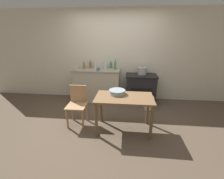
{
  "coord_description": "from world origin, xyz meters",
  "views": [
    {
      "loc": [
        0.34,
        -2.81,
        1.84
      ],
      "look_at": [
        0.0,
        0.56,
        0.61
      ],
      "focal_mm": 24.0,
      "sensor_mm": 36.0,
      "label": 1
    }
  ],
  "objects_px": {
    "bottle_center": "(105,65)",
    "bottle_center_right": "(111,65)",
    "chair": "(77,104)",
    "bottle_mid_left": "(115,65)",
    "bottle_far_left": "(90,65)",
    "bottle_left": "(95,65)",
    "mixing_bowl_large": "(117,92)",
    "flour_sack": "(149,103)",
    "stock_pot": "(142,71)",
    "bottle_center_left": "(84,66)",
    "stove": "(141,88)",
    "cup_right": "(98,69)",
    "cup_mid_right": "(76,69)",
    "work_table": "(124,102)"
  },
  "relations": [
    {
      "from": "chair",
      "to": "bottle_mid_left",
      "type": "distance_m",
      "value": 1.62
    },
    {
      "from": "chair",
      "to": "bottle_center_right",
      "type": "bearing_deg",
      "value": 68.8
    },
    {
      "from": "stock_pot",
      "to": "bottle_left",
      "type": "relative_size",
      "value": 1.16
    },
    {
      "from": "bottle_center_left",
      "to": "bottle_center",
      "type": "relative_size",
      "value": 0.77
    },
    {
      "from": "bottle_center_right",
      "to": "bottle_far_left",
      "type": "bearing_deg",
      "value": 179.24
    },
    {
      "from": "stock_pot",
      "to": "cup_right",
      "type": "bearing_deg",
      "value": -168.47
    },
    {
      "from": "bottle_mid_left",
      "to": "bottle_center_right",
      "type": "relative_size",
      "value": 1.27
    },
    {
      "from": "stove",
      "to": "chair",
      "type": "height_order",
      "value": "chair"
    },
    {
      "from": "flour_sack",
      "to": "bottle_center",
      "type": "height_order",
      "value": "bottle_center"
    },
    {
      "from": "chair",
      "to": "mixing_bowl_large",
      "type": "distance_m",
      "value": 0.91
    },
    {
      "from": "bottle_center_left",
      "to": "cup_right",
      "type": "distance_m",
      "value": 0.5
    },
    {
      "from": "bottle_center",
      "to": "bottle_center_right",
      "type": "relative_size",
      "value": 1.32
    },
    {
      "from": "bottle_far_left",
      "to": "bottle_mid_left",
      "type": "bearing_deg",
      "value": -11.15
    },
    {
      "from": "bottle_left",
      "to": "bottle_center_left",
      "type": "xyz_separation_m",
      "value": [
        -0.3,
        -0.11,
        -0.0
      ]
    },
    {
      "from": "bottle_far_left",
      "to": "bottle_center_left",
      "type": "bearing_deg",
      "value": -131.19
    },
    {
      "from": "bottle_far_left",
      "to": "bottle_left",
      "type": "distance_m",
      "value": 0.16
    },
    {
      "from": "bottle_far_left",
      "to": "bottle_center_right",
      "type": "relative_size",
      "value": 1.01
    },
    {
      "from": "bottle_far_left",
      "to": "cup_right",
      "type": "distance_m",
      "value": 0.5
    },
    {
      "from": "mixing_bowl_large",
      "to": "bottle_center_right",
      "type": "distance_m",
      "value": 1.55
    },
    {
      "from": "bottle_center",
      "to": "mixing_bowl_large",
      "type": "bearing_deg",
      "value": -72.68
    },
    {
      "from": "stove",
      "to": "chair",
      "type": "bearing_deg",
      "value": -138.26
    },
    {
      "from": "stove",
      "to": "mixing_bowl_large",
      "type": "xyz_separation_m",
      "value": [
        -0.59,
        -1.31,
        0.37
      ]
    },
    {
      "from": "stove",
      "to": "stock_pot",
      "type": "height_order",
      "value": "stock_pot"
    },
    {
      "from": "chair",
      "to": "stock_pot",
      "type": "height_order",
      "value": "stock_pot"
    },
    {
      "from": "work_table",
      "to": "bottle_center",
      "type": "xyz_separation_m",
      "value": [
        -0.6,
        1.59,
        0.43
      ]
    },
    {
      "from": "work_table",
      "to": "chair",
      "type": "xyz_separation_m",
      "value": [
        -1.0,
        0.16,
        -0.15
      ]
    },
    {
      "from": "stock_pot",
      "to": "bottle_center_left",
      "type": "height_order",
      "value": "bottle_center_left"
    },
    {
      "from": "mixing_bowl_large",
      "to": "cup_right",
      "type": "height_order",
      "value": "cup_right"
    },
    {
      "from": "bottle_far_left",
      "to": "bottle_center_right",
      "type": "height_order",
      "value": "bottle_far_left"
    },
    {
      "from": "flour_sack",
      "to": "bottle_far_left",
      "type": "xyz_separation_m",
      "value": [
        -1.68,
        0.67,
        0.85
      ]
    },
    {
      "from": "flour_sack",
      "to": "cup_right",
      "type": "relative_size",
      "value": 3.95
    },
    {
      "from": "flour_sack",
      "to": "bottle_mid_left",
      "type": "bearing_deg",
      "value": 150.67
    },
    {
      "from": "bottle_mid_left",
      "to": "cup_right",
      "type": "xyz_separation_m",
      "value": [
        -0.44,
        -0.24,
        -0.06
      ]
    },
    {
      "from": "bottle_center_right",
      "to": "flour_sack",
      "type": "bearing_deg",
      "value": -31.7
    },
    {
      "from": "chair",
      "to": "bottle_center",
      "type": "relative_size",
      "value": 2.9
    },
    {
      "from": "bottle_left",
      "to": "cup_right",
      "type": "height_order",
      "value": "bottle_left"
    },
    {
      "from": "bottle_center",
      "to": "bottle_center_right",
      "type": "xyz_separation_m",
      "value": [
        0.16,
        0.05,
        -0.03
      ]
    },
    {
      "from": "bottle_center_right",
      "to": "bottle_mid_left",
      "type": "bearing_deg",
      "value": -44.58
    },
    {
      "from": "stove",
      "to": "cup_mid_right",
      "type": "distance_m",
      "value": 1.88
    },
    {
      "from": "cup_mid_right",
      "to": "stock_pot",
      "type": "bearing_deg",
      "value": 8.71
    },
    {
      "from": "bottle_far_left",
      "to": "bottle_left",
      "type": "height_order",
      "value": "same"
    },
    {
      "from": "mixing_bowl_large",
      "to": "chair",
      "type": "bearing_deg",
      "value": 178.33
    },
    {
      "from": "bottle_center_right",
      "to": "cup_right",
      "type": "bearing_deg",
      "value": -128.1
    },
    {
      "from": "stove",
      "to": "bottle_left",
      "type": "bearing_deg",
      "value": 173.55
    },
    {
      "from": "bottle_center_right",
      "to": "cup_mid_right",
      "type": "relative_size",
      "value": 2.59
    },
    {
      "from": "bottle_mid_left",
      "to": "work_table",
      "type": "bearing_deg",
      "value": -78.83
    },
    {
      "from": "chair",
      "to": "bottle_center_right",
      "type": "height_order",
      "value": "bottle_center_right"
    },
    {
      "from": "stock_pot",
      "to": "bottle_center",
      "type": "bearing_deg",
      "value": 175.1
    },
    {
      "from": "work_table",
      "to": "mixing_bowl_large",
      "type": "height_order",
      "value": "mixing_bowl_large"
    },
    {
      "from": "stove",
      "to": "bottle_center_left",
      "type": "height_order",
      "value": "bottle_center_left"
    }
  ]
}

